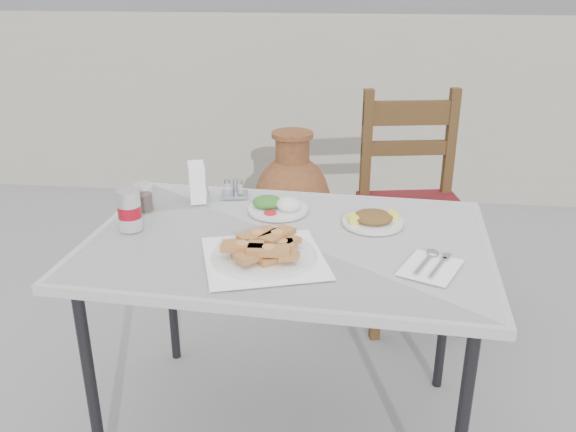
# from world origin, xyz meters

# --- Properties ---
(cafe_table) EXTENTS (1.26, 0.89, 0.74)m
(cafe_table) POSITION_xyz_m (-0.03, 0.08, 0.68)
(cafe_table) COLOR black
(cafe_table) RESTS_ON ground
(pide_plate) EXTENTS (0.41, 0.41, 0.07)m
(pide_plate) POSITION_xyz_m (-0.08, -0.07, 0.77)
(pide_plate) COLOR white
(pide_plate) RESTS_ON cafe_table
(salad_rice_plate) EXTENTS (0.20, 0.20, 0.05)m
(salad_rice_plate) POSITION_xyz_m (-0.09, 0.29, 0.75)
(salad_rice_plate) COLOR silver
(salad_rice_plate) RESTS_ON cafe_table
(salad_chopped_plate) EXTENTS (0.19, 0.19, 0.04)m
(salad_chopped_plate) POSITION_xyz_m (0.23, 0.21, 0.75)
(salad_chopped_plate) COLOR silver
(salad_chopped_plate) RESTS_ON cafe_table
(soda_can) EXTENTS (0.07, 0.07, 0.13)m
(soda_can) POSITION_xyz_m (-0.52, 0.08, 0.80)
(soda_can) COLOR silver
(soda_can) RESTS_ON cafe_table
(cola_glass) EXTENTS (0.06, 0.06, 0.09)m
(cola_glass) POSITION_xyz_m (-0.54, 0.25, 0.78)
(cola_glass) COLOR white
(cola_glass) RESTS_ON cafe_table
(napkin_holder) EXTENTS (0.09, 0.12, 0.13)m
(napkin_holder) POSITION_xyz_m (-0.38, 0.36, 0.80)
(napkin_holder) COLOR white
(napkin_holder) RESTS_ON cafe_table
(condiment_caddy) EXTENTS (0.10, 0.09, 0.07)m
(condiment_caddy) POSITION_xyz_m (-0.26, 0.41, 0.76)
(condiment_caddy) COLOR #B8B9C0
(condiment_caddy) RESTS_ON cafe_table
(cutlery_napkin) EXTENTS (0.20, 0.22, 0.01)m
(cutlery_napkin) POSITION_xyz_m (0.38, -0.07, 0.74)
(cutlery_napkin) COLOR white
(cutlery_napkin) RESTS_ON cafe_table
(chair) EXTENTS (0.52, 0.52, 1.01)m
(chair) POSITION_xyz_m (0.42, 0.94, 0.52)
(chair) COLOR #39230F
(chair) RESTS_ON ground
(terracotta_urn) EXTENTS (0.41, 0.41, 0.72)m
(terracotta_urn) POSITION_xyz_m (-0.16, 1.38, 0.33)
(terracotta_urn) COLOR brown
(terracotta_urn) RESTS_ON ground
(back_wall) EXTENTS (6.00, 0.25, 1.20)m
(back_wall) POSITION_xyz_m (0.00, 2.50, 0.60)
(back_wall) COLOR gray
(back_wall) RESTS_ON ground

